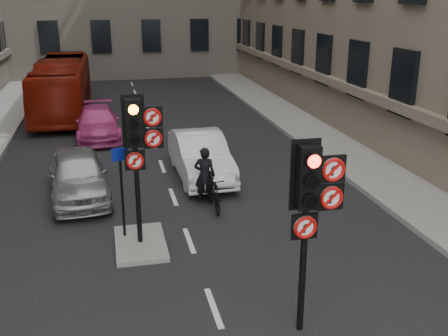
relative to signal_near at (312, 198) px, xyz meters
name	(u,v)px	position (x,y,z in m)	size (l,w,h in m)	color
pavement_right	(339,144)	(5.71, 11.01, -2.50)	(3.00, 50.00, 0.16)	gray
centre_island	(140,243)	(-2.69, 4.01, -2.52)	(1.20, 2.00, 0.12)	gray
signal_near	(312,198)	(0.00, 0.00, 0.00)	(0.91, 0.40, 3.58)	black
signal_far	(138,138)	(-2.60, 4.00, 0.12)	(0.91, 0.40, 3.58)	black
car_silver	(78,175)	(-4.22, 7.62, -1.88)	(1.67, 4.14, 1.41)	#9B9DA2
car_white	(200,156)	(-0.34, 8.65, -1.85)	(1.56, 4.46, 1.47)	white
car_pink	(98,123)	(-3.68, 14.55, -1.95)	(1.77, 4.35, 1.26)	#C23980
bus_red	(62,86)	(-5.35, 19.76, -1.21)	(2.31, 9.89, 2.75)	maroon
motorcycle	(213,192)	(-0.48, 5.87, -2.07)	(0.48, 1.69, 1.02)	black
motorcyclist	(205,175)	(-0.64, 6.36, -1.74)	(0.62, 0.40, 1.69)	black
info_sign	(121,180)	(-3.04, 4.40, -0.99)	(0.39, 0.17, 2.28)	black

